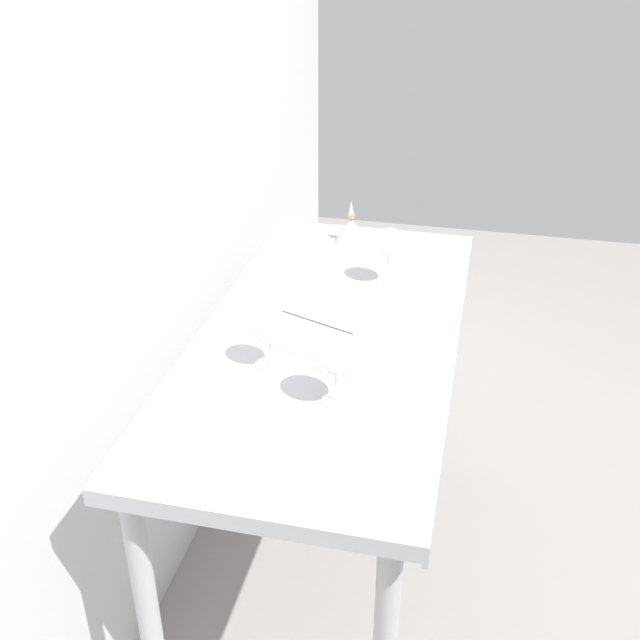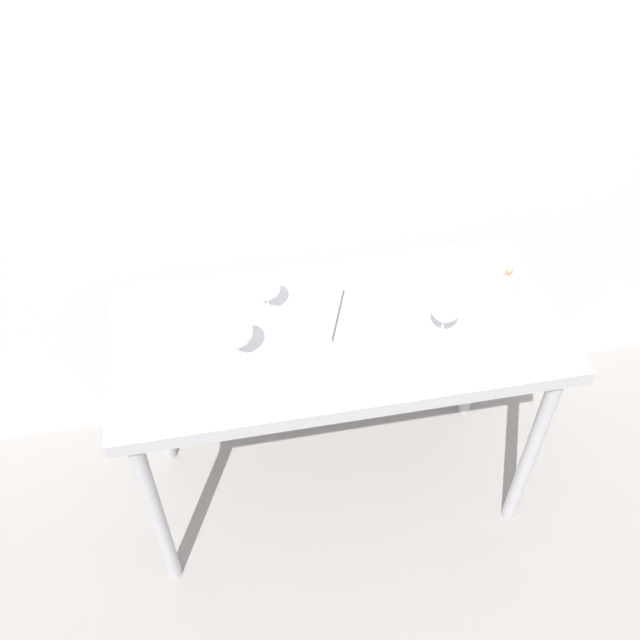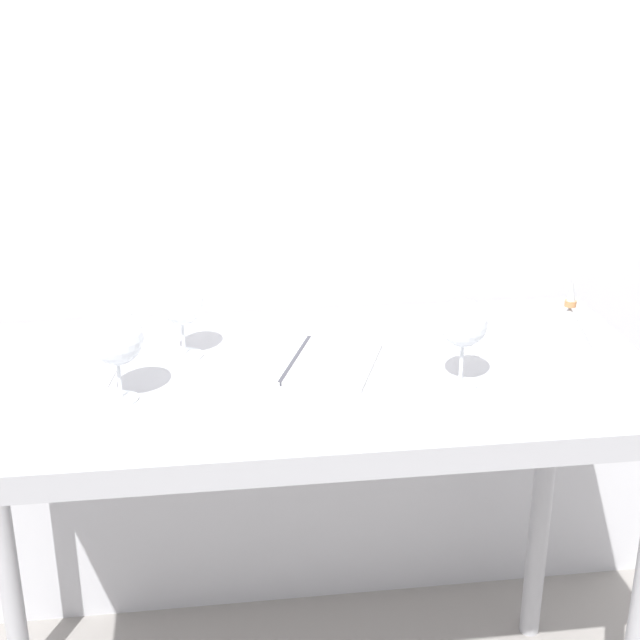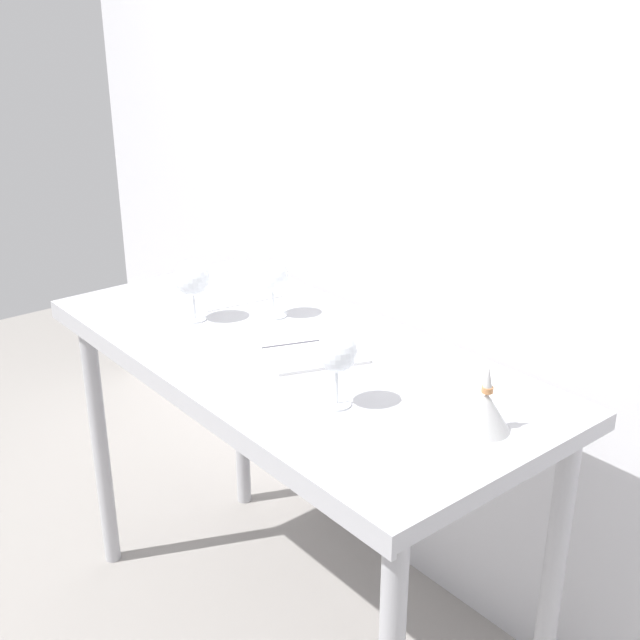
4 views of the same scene
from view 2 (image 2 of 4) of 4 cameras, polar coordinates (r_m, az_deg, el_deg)
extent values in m
plane|color=gray|center=(2.83, 1.12, -13.43)|extent=(6.00, 6.00, 0.00)
cube|color=silver|center=(2.27, -0.98, 15.48)|extent=(3.80, 0.04, 2.60)
cube|color=#ABABB0|center=(2.14, 1.45, -0.85)|extent=(1.40, 0.64, 0.04)
cube|color=#ABABB0|center=(1.93, 3.43, -7.73)|extent=(1.40, 0.01, 0.05)
cylinder|color=#ABABB0|center=(2.33, -13.53, -15.29)|extent=(0.05, 0.05, 0.86)
cylinder|color=#ABABB0|center=(2.51, 17.24, -10.28)|extent=(0.05, 0.05, 0.86)
cylinder|color=#ABABB0|center=(2.64, -13.73, -5.57)|extent=(0.05, 0.05, 0.86)
cylinder|color=#ABABB0|center=(2.79, 13.12, -1.82)|extent=(0.05, 0.05, 0.86)
cylinder|color=white|center=(2.04, -6.74, -3.27)|extent=(0.06, 0.06, 0.00)
cylinder|color=white|center=(2.01, -6.84, -2.52)|extent=(0.01, 0.01, 0.07)
sphere|color=white|center=(1.95, -7.03, -0.96)|extent=(0.10, 0.10, 0.10)
cylinder|color=maroon|center=(1.97, -6.99, -1.31)|extent=(0.07, 0.07, 0.03)
cylinder|color=white|center=(2.17, -4.33, 0.62)|extent=(0.07, 0.07, 0.00)
cylinder|color=white|center=(2.14, -4.39, 1.35)|extent=(0.01, 0.01, 0.07)
sphere|color=white|center=(2.09, -4.49, 2.78)|extent=(0.09, 0.09, 0.09)
cylinder|color=maroon|center=(2.10, -4.47, 2.48)|extent=(0.06, 0.06, 0.02)
cylinder|color=white|center=(2.12, 10.03, -1.39)|extent=(0.06, 0.06, 0.00)
cylinder|color=white|center=(2.09, 10.18, -0.57)|extent=(0.01, 0.01, 0.08)
sphere|color=white|center=(2.04, 10.45, 0.98)|extent=(0.09, 0.09, 0.09)
cylinder|color=maroon|center=(2.05, 10.39, 0.67)|extent=(0.06, 0.06, 0.02)
cube|color=white|center=(2.16, -0.46, 0.62)|extent=(0.22, 0.27, 0.01)
cube|color=white|center=(2.14, 3.55, 0.12)|extent=(0.22, 0.27, 0.01)
cube|color=#3F3F47|center=(2.15, 1.54, 0.37)|extent=(0.09, 0.22, 0.01)
cube|color=white|center=(2.17, -9.39, -0.05)|extent=(0.18, 0.26, 0.00)
cube|color=white|center=(2.33, 9.82, 3.60)|extent=(0.29, 0.30, 0.00)
cone|color=#B8B8B8|center=(2.29, 15.27, 3.07)|extent=(0.10, 0.10, 0.08)
cylinder|color=#C17F4C|center=(2.26, 15.50, 3.97)|extent=(0.02, 0.02, 0.01)
cone|color=#B8B8B8|center=(2.24, 15.64, 4.52)|extent=(0.02, 0.02, 0.04)
camera|label=1|loc=(1.80, -56.80, 6.61)|focal=42.14mm
camera|label=3|loc=(0.81, 22.12, -50.25)|focal=51.64mm
camera|label=4|loc=(1.95, 59.38, -0.41)|focal=44.77mm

